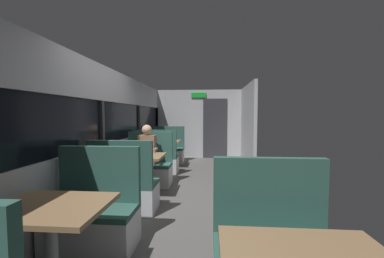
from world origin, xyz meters
name	(u,v)px	position (x,y,z in m)	size (l,w,h in m)	color
ground_plane	(187,203)	(0.00, 0.00, -0.01)	(3.30, 9.20, 0.02)	#514F4C
carriage_window_panel_left	(101,136)	(-1.45, 0.00, 1.11)	(0.09, 8.48, 2.30)	#B2B2B7
carriage_end_bulkhead	(200,124)	(0.06, 4.19, 1.14)	(2.90, 0.11, 2.30)	#B2B2B7
carriage_aisle_panel_right	(247,126)	(1.45, 3.00, 1.15)	(0.08, 2.40, 2.30)	#B2B2B7
dining_table_near_window	(50,217)	(-0.89, -2.09, 0.64)	(0.90, 0.70, 0.74)	#9E9EA3
bench_near_window_facing_entry	(94,217)	(-0.89, -1.39, 0.33)	(0.95, 0.50, 1.10)	silver
dining_table_mid_window	(138,161)	(-0.89, 0.26, 0.64)	(0.90, 0.70, 0.74)	#9E9EA3
bench_mid_window_facing_end	(125,190)	(-0.89, -0.44, 0.33)	(0.95, 0.50, 1.10)	silver
bench_mid_window_facing_entry	(149,169)	(-0.89, 0.96, 0.33)	(0.95, 0.50, 1.10)	silver
dining_table_far_window	(164,144)	(-0.89, 2.62, 0.64)	(0.90, 0.70, 0.74)	#9E9EA3
bench_far_window_facing_end	(159,160)	(-0.89, 1.92, 0.33)	(0.95, 0.50, 1.10)	silver
bench_far_window_facing_entry	(168,152)	(-0.89, 3.32, 0.33)	(0.95, 0.50, 1.10)	silver
bench_front_aisle_facing_entry	(273,257)	(0.89, -1.99, 0.33)	(0.95, 0.50, 1.10)	silver
seated_passenger	(148,160)	(-0.89, 0.89, 0.54)	(0.47, 0.55, 1.26)	#26262D
coffee_cup_primary	(146,154)	(-0.73, 0.16, 0.79)	(0.07, 0.07, 0.09)	#26598C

